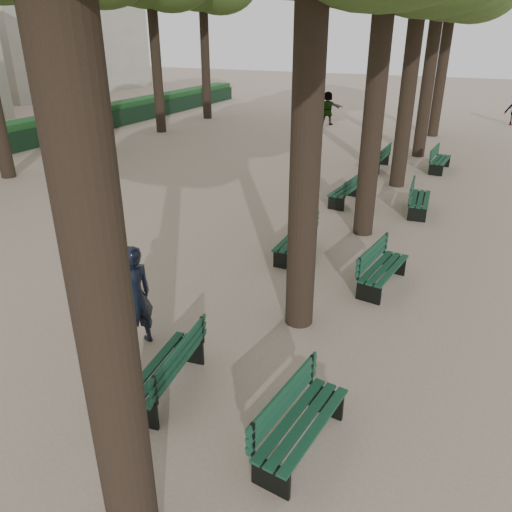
% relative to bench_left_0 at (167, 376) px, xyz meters
% --- Properties ---
extents(ground, '(120.00, 120.00, 0.00)m').
position_rel_bench_left_0_xyz_m(ground, '(-0.37, -0.26, -0.27)').
color(ground, tan).
rests_on(ground, ground).
extents(bench_left_0, '(0.77, 1.85, 0.92)m').
position_rel_bench_left_0_xyz_m(bench_left_0, '(0.00, 0.00, 0.00)').
color(bench_left_0, black).
rests_on(bench_left_0, ground).
extents(bench_left_1, '(0.59, 1.81, 0.92)m').
position_rel_bench_left_0_xyz_m(bench_left_1, '(0.00, 5.54, 0.00)').
color(bench_left_1, black).
rests_on(bench_left_1, ground).
extents(bench_left_2, '(0.75, 1.85, 0.92)m').
position_rel_bench_left_0_xyz_m(bench_left_2, '(0.00, 10.04, 0.00)').
color(bench_left_2, black).
rests_on(bench_left_2, ground).
extents(bench_left_3, '(0.62, 1.81, 0.92)m').
position_rel_bench_left_0_xyz_m(bench_left_3, '(0.00, 14.74, 0.00)').
color(bench_left_3, black).
rests_on(bench_left_3, ground).
extents(bench_right_0, '(0.79, 1.86, 0.92)m').
position_rel_bench_left_0_xyz_m(bench_right_0, '(2.27, -0.24, 0.00)').
color(bench_right_0, black).
rests_on(bench_right_0, ground).
extents(bench_right_1, '(0.81, 1.86, 0.92)m').
position_rel_bench_left_0_xyz_m(bench_right_1, '(2.27, 4.81, 0.00)').
color(bench_right_1, black).
rests_on(bench_right_1, ground).
extents(bench_right_2, '(0.72, 1.84, 0.92)m').
position_rel_bench_left_0_xyz_m(bench_right_2, '(2.27, 10.05, 0.00)').
color(bench_right_2, black).
rests_on(bench_right_2, ground).
extents(bench_right_3, '(0.68, 1.83, 0.92)m').
position_rel_bench_left_0_xyz_m(bench_right_3, '(2.27, 15.47, 0.00)').
color(bench_right_3, black).
rests_on(bench_right_3, ground).
extents(man_with_map, '(0.75, 0.84, 1.89)m').
position_rel_bench_left_0_xyz_m(man_with_map, '(-1.18, 0.85, 0.67)').
color(man_with_map, black).
rests_on(man_with_map, ground).
extents(pedestrian_a, '(0.88, 0.94, 1.88)m').
position_rel_bench_left_0_xyz_m(pedestrian_a, '(-6.61, 26.72, 0.67)').
color(pedestrian_a, '#262628').
rests_on(pedestrian_a, ground).
extents(pedestrian_e, '(1.77, 0.66, 1.87)m').
position_rel_bench_left_0_xyz_m(pedestrian_e, '(-4.90, 23.64, 0.66)').
color(pedestrian_e, '#262628').
rests_on(pedestrian_e, ground).
extents(fence, '(0.08, 42.00, 0.90)m').
position_rel_bench_left_0_xyz_m(fence, '(-15.37, 10.74, 0.18)').
color(fence, black).
rests_on(fence, ground).
extents(hedge, '(1.20, 42.00, 1.20)m').
position_rel_bench_left_0_xyz_m(hedge, '(-16.07, 10.74, 0.33)').
color(hedge, '#17431E').
rests_on(hedge, ground).
extents(building_far, '(12.00, 16.00, 7.00)m').
position_rel_bench_left_0_xyz_m(building_far, '(-33.37, 29.74, 3.23)').
color(building_far, '#B7B2A3').
rests_on(building_far, ground).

